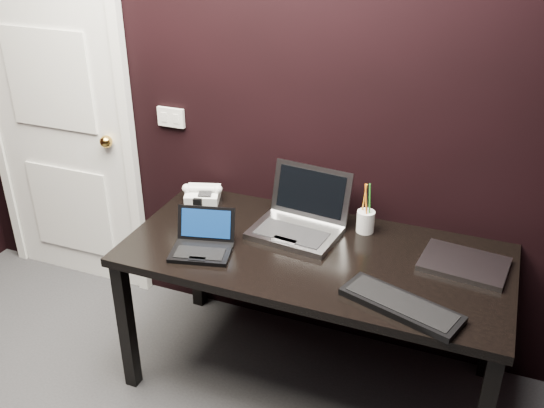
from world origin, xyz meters
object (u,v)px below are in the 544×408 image
at_px(desk, 314,266).
at_px(netbook, 202,244).
at_px(closed_laptop, 464,264).
at_px(desk_phone, 203,194).
at_px(door, 57,115).
at_px(mobile_phone, 198,209).
at_px(ext_keyboard, 401,305).
at_px(pen_cup, 366,220).
at_px(silver_laptop, 299,221).

height_order(desk, netbook, netbook).
height_order(closed_laptop, desk_phone, desk_phone).
height_order(door, mobile_phone, door).
bearing_deg(ext_keyboard, netbook, 174.06).
bearing_deg(pen_cup, door, 176.34).
height_order(desk, pen_cup, pen_cup).
bearing_deg(desk, mobile_phone, 170.25).
relative_size(netbook, ext_keyboard, 0.62).
height_order(ext_keyboard, closed_laptop, ext_keyboard).
bearing_deg(pen_cup, closed_laptop, -16.40).
height_order(netbook, desk_phone, netbook).
bearing_deg(desk_phone, mobile_phone, -71.51).
distance_m(netbook, ext_keyboard, 0.91).
distance_m(door, ext_keyboard, 2.20).
height_order(netbook, mobile_phone, netbook).
height_order(ext_keyboard, mobile_phone, mobile_phone).
xyz_separation_m(mobile_phone, pen_cup, (0.80, 0.15, 0.02)).
xyz_separation_m(door, netbook, (1.18, -0.55, -0.27)).
bearing_deg(pen_cup, silver_laptop, -159.20).
bearing_deg(ext_keyboard, closed_laptop, 63.48).
bearing_deg(door, ext_keyboard, -17.12).
height_order(ext_keyboard, pen_cup, pen_cup).
xyz_separation_m(closed_laptop, desk_phone, (-1.32, 0.14, 0.03)).
relative_size(desk, pen_cup, 6.90).
xyz_separation_m(netbook, ext_keyboard, (0.90, -0.09, -0.02)).
bearing_deg(door, desk, -12.82).
bearing_deg(silver_laptop, netbook, -136.57).
height_order(door, pen_cup, door).
distance_m(silver_laptop, mobile_phone, 0.52).
bearing_deg(netbook, pen_cup, 34.46).
bearing_deg(pen_cup, desk, -121.98).
height_order(door, desk, door).
xyz_separation_m(desk, netbook, (-0.47, -0.17, 0.11)).
distance_m(desk_phone, pen_cup, 0.85).
xyz_separation_m(netbook, desk_phone, (-0.22, 0.43, 0.00)).
distance_m(ext_keyboard, mobile_phone, 1.14).
bearing_deg(ext_keyboard, door, 162.88).
bearing_deg(closed_laptop, door, 173.67).
xyz_separation_m(desk, closed_laptop, (0.63, 0.12, 0.09)).
relative_size(silver_laptop, pen_cup, 1.74).
distance_m(door, desk, 1.73).
distance_m(closed_laptop, mobile_phone, 1.27).
xyz_separation_m(door, ext_keyboard, (2.08, -0.64, -0.29)).
bearing_deg(silver_laptop, ext_keyboard, -36.60).
bearing_deg(silver_laptop, door, 171.57).
height_order(door, silver_laptop, door).
bearing_deg(netbook, closed_laptop, 15.09).
distance_m(desk, desk_phone, 0.75).
bearing_deg(pen_cup, mobile_phone, -169.46).
height_order(mobile_phone, pen_cup, pen_cup).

